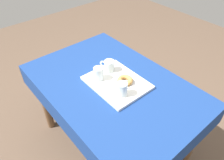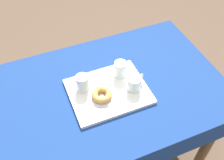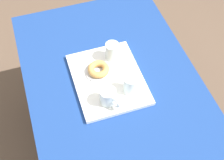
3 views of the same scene
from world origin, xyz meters
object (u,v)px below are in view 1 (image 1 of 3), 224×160
at_px(serving_tray, 117,83).
at_px(water_glass_near, 122,90).
at_px(dining_table, 112,95).
at_px(water_glass_far, 98,74).
at_px(donut_plate_left, 125,82).
at_px(sugar_donut_left, 125,80).
at_px(tea_mug_left, 109,66).

distance_m(serving_tray, water_glass_near, 0.14).
height_order(dining_table, water_glass_far, water_glass_far).
height_order(dining_table, serving_tray, serving_tray).
bearing_deg(water_glass_far, water_glass_near, 4.49).
distance_m(donut_plate_left, sugar_donut_left, 0.02).
distance_m(dining_table, serving_tray, 0.12).
xyz_separation_m(serving_tray, water_glass_near, (0.12, -0.06, 0.05)).
xyz_separation_m(tea_mug_left, donut_plate_left, (0.18, -0.01, -0.04)).
distance_m(tea_mug_left, water_glass_far, 0.12).
relative_size(dining_table, sugar_donut_left, 11.74).
height_order(tea_mug_left, water_glass_near, water_glass_near).
height_order(serving_tray, sugar_donut_left, sugar_donut_left).
distance_m(serving_tray, donut_plate_left, 0.06).
height_order(water_glass_far, donut_plate_left, water_glass_far).
distance_m(water_glass_far, donut_plate_left, 0.19).
relative_size(serving_tray, water_glass_near, 4.38).
bearing_deg(dining_table, sugar_donut_left, 38.74).
relative_size(water_glass_near, water_glass_far, 1.00).
distance_m(tea_mug_left, water_glass_near, 0.27).
xyz_separation_m(serving_tray, tea_mug_left, (-0.13, 0.04, 0.05)).
xyz_separation_m(serving_tray, water_glass_far, (-0.10, -0.08, 0.05)).
height_order(dining_table, tea_mug_left, tea_mug_left).
xyz_separation_m(water_glass_near, water_glass_far, (-0.22, -0.02, 0.00)).
bearing_deg(sugar_donut_left, water_glass_far, -143.78).
relative_size(tea_mug_left, water_glass_far, 1.16).
xyz_separation_m(dining_table, sugar_donut_left, (0.07, 0.06, 0.15)).
distance_m(dining_table, tea_mug_left, 0.21).
bearing_deg(water_glass_near, tea_mug_left, 158.17).
distance_m(tea_mug_left, sugar_donut_left, 0.18).
relative_size(dining_table, donut_plate_left, 9.39).
xyz_separation_m(serving_tray, donut_plate_left, (0.05, 0.03, 0.01)).
bearing_deg(serving_tray, dining_table, -133.64).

